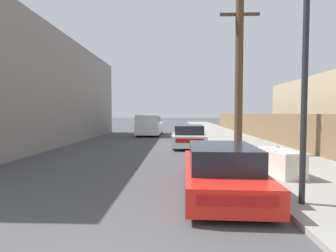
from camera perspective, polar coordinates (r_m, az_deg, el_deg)
sidewalk_curb at (r=25.79m, az=11.45°, el=-1.52°), size 4.20×63.00×0.12m
discarded_fridge at (r=8.67m, az=23.30°, el=-7.24°), size 0.93×1.74×0.79m
parked_sports_car_red at (r=6.87m, az=11.25°, el=-9.25°), size 1.89×4.74×1.20m
car_parked_mid at (r=15.38m, az=4.61°, el=-2.32°), size 1.96×4.10×1.28m
pickup_truck at (r=23.18m, az=-4.00°, el=0.15°), size 2.03×5.50×1.83m
utility_pole at (r=12.71m, az=15.18°, el=10.62°), size 1.80×0.37×7.07m
street_lamp at (r=6.07m, az=27.69°, el=12.25°), size 0.26×0.26×5.01m
wooden_fence at (r=20.19m, az=19.81°, el=-0.05°), size 0.08×37.55×1.82m
building_left_block at (r=19.34m, az=-30.37°, el=6.61°), size 7.00×21.18×6.78m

